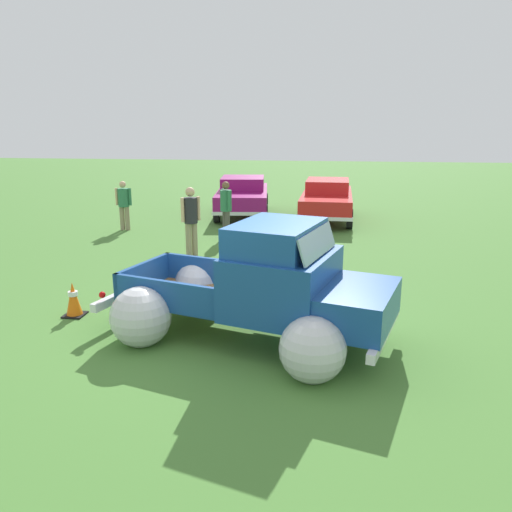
# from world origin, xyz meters

# --- Properties ---
(ground_plane) EXTENTS (80.00, 80.00, 0.00)m
(ground_plane) POSITION_xyz_m (0.00, 0.00, 0.00)
(ground_plane) COLOR #477A33
(vintage_pickup_truck) EXTENTS (4.97, 3.70, 1.96)m
(vintage_pickup_truck) POSITION_xyz_m (0.37, -0.11, 0.76)
(vintage_pickup_truck) COLOR black
(vintage_pickup_truck) RESTS_ON ground
(show_car_0) EXTENTS (2.33, 4.54, 1.43)m
(show_car_0) POSITION_xyz_m (-1.80, 10.97, 0.78)
(show_car_0) COLOR black
(show_car_0) RESTS_ON ground
(show_car_1) EXTENTS (1.91, 4.58, 1.43)m
(show_car_1) POSITION_xyz_m (1.32, 10.52, 0.78)
(show_car_1) COLOR black
(show_car_1) RESTS_ON ground
(spectator_0) EXTENTS (0.47, 0.48, 1.70)m
(spectator_0) POSITION_xyz_m (-1.68, 7.09, 0.97)
(spectator_0) COLOR #4C4742
(spectator_0) RESTS_ON ground
(spectator_1) EXTENTS (0.53, 0.35, 1.58)m
(spectator_1) POSITION_xyz_m (-5.17, 7.82, 0.90)
(spectator_1) COLOR gray
(spectator_1) RESTS_ON ground
(spectator_2) EXTENTS (0.48, 0.48, 1.80)m
(spectator_2) POSITION_xyz_m (-2.16, 4.88, 1.03)
(spectator_2) COLOR gray
(spectator_2) RESTS_ON ground
(lane_cone_0) EXTENTS (0.36, 0.36, 0.63)m
(lane_cone_0) POSITION_xyz_m (-3.17, 0.46, 0.31)
(lane_cone_0) COLOR black
(lane_cone_0) RESTS_ON ground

